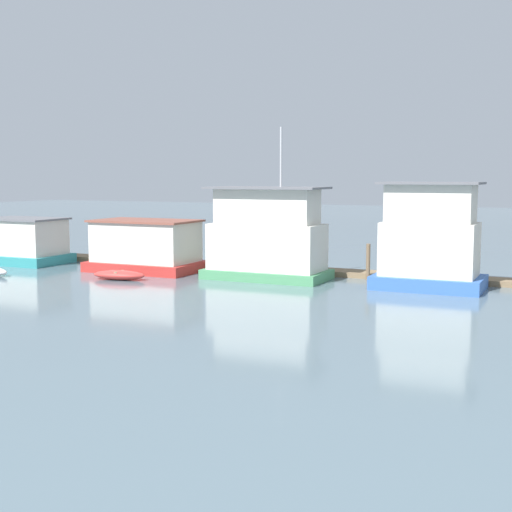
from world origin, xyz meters
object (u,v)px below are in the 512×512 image
houseboat_teal (24,242)px  mooring_post_near_right (428,268)px  houseboat_green (267,238)px  mooring_post_near_left (368,262)px  houseboat_blue (430,241)px  dinghy_red (119,275)px  houseboat_red (146,247)px

houseboat_teal → mooring_post_near_right: size_ratio=3.38×
houseboat_green → mooring_post_near_left: bearing=20.5°
houseboat_blue → dinghy_red: houseboat_blue is taller
houseboat_teal → houseboat_blue: houseboat_blue is taller
houseboat_blue → mooring_post_near_left: bearing=154.8°
houseboat_red → mooring_post_near_right: (16.68, 2.01, -0.67)m
houseboat_teal → dinghy_red: houseboat_teal is taller
houseboat_teal → houseboat_red: houseboat_red is taller
houseboat_green → mooring_post_near_right: houseboat_green is taller
houseboat_green → houseboat_blue: houseboat_green is taller
houseboat_teal → mooring_post_near_left: 23.04m
houseboat_red → houseboat_blue: (17.09, 0.26, 0.98)m
houseboat_blue → houseboat_green: bearing=-178.5°
houseboat_red → mooring_post_near_right: bearing=6.9°
mooring_post_near_left → houseboat_teal: bearing=-174.8°
dinghy_red → mooring_post_near_left: size_ratio=1.58×
houseboat_teal → mooring_post_near_left: size_ratio=2.74×
houseboat_red → houseboat_green: houseboat_green is taller
houseboat_red → houseboat_blue: houseboat_blue is taller
houseboat_teal → houseboat_green: bearing=0.3°
houseboat_teal → houseboat_red: (9.56, 0.08, 0.05)m
houseboat_red → mooring_post_near_left: 13.54m
houseboat_red → dinghy_red: size_ratio=2.09×
houseboat_green → mooring_post_near_left: 5.83m
houseboat_teal → mooring_post_near_right: 26.33m
houseboat_blue → houseboat_teal: bearing=-179.3°
dinghy_red → mooring_post_near_right: (16.01, 5.77, 0.56)m
mooring_post_near_right → houseboat_teal: bearing=-175.4°
houseboat_blue → mooring_post_near_left: 4.35m
mooring_post_near_left → houseboat_blue: bearing=-25.2°
houseboat_green → houseboat_blue: bearing=1.5°
houseboat_blue → mooring_post_near_left: size_ratio=2.72×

